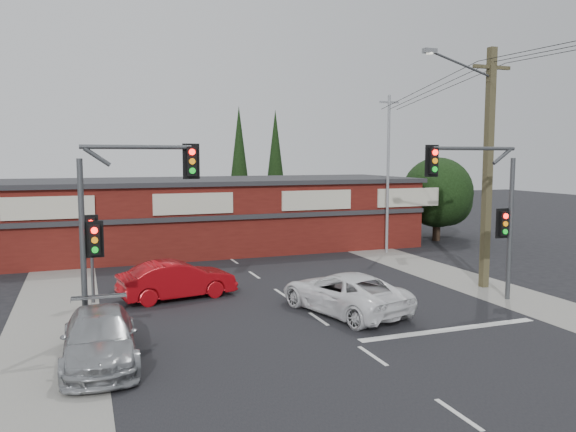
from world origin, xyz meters
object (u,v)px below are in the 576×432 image
object	(u,v)px
shop_building	(198,214)
utility_pole	(486,160)
silver_suv	(100,338)
white_suv	(344,292)
red_sedan	(177,280)

from	to	relation	value
shop_building	utility_pole	distance (m)	17.15
silver_suv	white_suv	bearing A→B (deg)	16.27
red_sedan	shop_building	world-z (taller)	shop_building
silver_suv	shop_building	size ratio (longest dim) A/B	0.17
silver_suv	shop_building	xyz separation A→B (m)	(6.16, 17.61, 1.44)
red_sedan	white_suv	bearing A→B (deg)	-137.55
utility_pole	red_sedan	bearing A→B (deg)	168.14
silver_suv	utility_pole	world-z (taller)	utility_pole
silver_suv	shop_building	world-z (taller)	shop_building
silver_suv	red_sedan	xyz separation A→B (m)	(3.08, 6.23, 0.05)
silver_suv	utility_pole	distance (m)	16.62
red_sedan	shop_building	xyz separation A→B (m)	(3.08, 11.39, 1.39)
white_suv	silver_suv	xyz separation A→B (m)	(-8.34, -2.18, -0.03)
red_sedan	utility_pole	world-z (taller)	utility_pole
white_suv	shop_building	distance (m)	15.65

